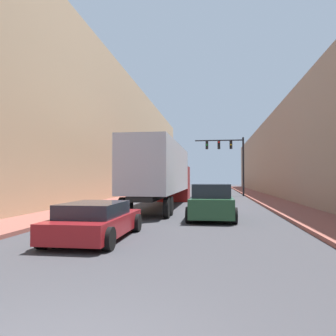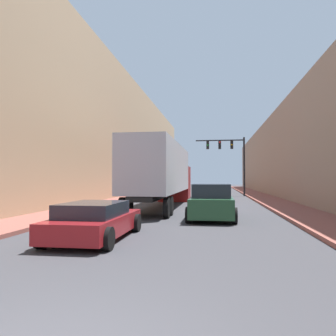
{
  "view_description": "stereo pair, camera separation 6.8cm",
  "coord_description": "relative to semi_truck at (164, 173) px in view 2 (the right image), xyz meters",
  "views": [
    {
      "loc": [
        1.68,
        -3.05,
        1.93
      ],
      "look_at": [
        -0.51,
        12.42,
        2.42
      ],
      "focal_mm": 35.0,
      "sensor_mm": 36.0,
      "label": 1
    },
    {
      "loc": [
        1.75,
        -3.04,
        1.93
      ],
      "look_at": [
        -0.51,
        12.42,
        2.42
      ],
      "focal_mm": 35.0,
      "sensor_mm": 36.0,
      "label": 2
    }
  ],
  "objects": [
    {
      "name": "sedan_car",
      "position": [
        -0.35,
        -11.53,
        -1.73
      ],
      "size": [
        2.13,
        4.47,
        1.17
      ],
      "color": "maroon",
      "rests_on": "ground"
    },
    {
      "name": "suv_car",
      "position": [
        3.25,
        -5.91,
        -1.52
      ],
      "size": [
        2.18,
        4.41,
        1.67
      ],
      "color": "#234C2D",
      "rests_on": "ground"
    },
    {
      "name": "semi_truck",
      "position": [
        0.0,
        0.0,
        0.0
      ],
      "size": [
        2.5,
        14.31,
        4.03
      ],
      "color": "#B2B7C1",
      "rests_on": "ground"
    },
    {
      "name": "traffic_signal_gantry",
      "position": [
        5.13,
        14.78,
        2.23
      ],
      "size": [
        5.33,
        0.35,
        6.4
      ],
      "color": "black",
      "rests_on": "ground"
    },
    {
      "name": "building_right",
      "position": [
        12.22,
        11.5,
        2.01
      ],
      "size": [
        6.0,
        80.0,
        8.63
      ],
      "color": "#997A66",
      "rests_on": "ground"
    },
    {
      "name": "sidewalk_left",
      "position": [
        -4.53,
        11.5,
        -2.23
      ],
      "size": [
        2.56,
        80.0,
        0.15
      ],
      "color": "brown",
      "rests_on": "ground"
    },
    {
      "name": "building_left",
      "position": [
        -8.8,
        11.5,
        4.32
      ],
      "size": [
        6.0,
        80.0,
        13.25
      ],
      "color": "tan",
      "rests_on": "ground"
    },
    {
      "name": "sidewalk_right",
      "position": [
        7.94,
        11.5,
        -2.23
      ],
      "size": [
        2.56,
        80.0,
        0.15
      ],
      "color": "brown",
      "rests_on": "ground"
    }
  ]
}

